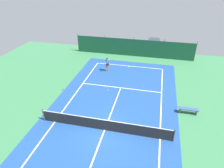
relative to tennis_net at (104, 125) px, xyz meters
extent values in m
plane|color=#387A4C|center=(0.00, 0.00, -0.51)|extent=(36.00, 36.00, 0.00)
cube|color=#1E478C|center=(0.00, 0.00, -0.51)|extent=(11.02, 26.60, 0.01)
cube|color=white|center=(0.00, 11.90, -0.50)|extent=(8.22, 0.10, 0.01)
cube|color=white|center=(-4.11, 0.00, -0.50)|extent=(0.10, 23.80, 0.01)
cube|color=white|center=(4.11, 0.00, -0.50)|extent=(0.10, 23.80, 0.01)
cube|color=white|center=(0.00, 6.40, -0.50)|extent=(8.22, 0.10, 0.01)
cube|color=white|center=(0.00, 0.00, -0.50)|extent=(0.10, 12.80, 0.01)
cube|color=white|center=(0.00, 11.75, -0.50)|extent=(0.10, 0.30, 0.01)
cube|color=black|center=(0.00, 0.00, -0.04)|extent=(9.92, 0.03, 0.95)
cube|color=white|center=(0.00, 0.00, 0.46)|extent=(9.92, 0.04, 0.05)
cylinder|color=#47474C|center=(-5.01, 0.00, 0.04)|extent=(0.10, 0.10, 1.10)
cylinder|color=#47474C|center=(5.01, 0.00, 0.04)|extent=(0.10, 0.10, 1.10)
cube|color=#14472D|center=(0.00, 15.42, 0.69)|extent=(16.22, 0.06, 2.40)
cylinder|color=#595B60|center=(-8.11, 15.48, 0.84)|extent=(0.08, 0.08, 2.70)
cylinder|color=#595B60|center=(-4.05, 15.48, 0.84)|extent=(0.08, 0.08, 2.70)
cylinder|color=#595B60|center=(0.00, 15.48, 0.84)|extent=(0.08, 0.08, 2.70)
cylinder|color=#595B60|center=(4.05, 15.48, 0.84)|extent=(0.08, 0.08, 2.70)
cylinder|color=#595B60|center=(8.11, 15.48, 0.84)|extent=(0.08, 0.08, 2.70)
cube|color=#234C1E|center=(0.00, 16.02, 0.04)|extent=(14.60, 0.70, 1.10)
cylinder|color=#9E7051|center=(-2.24, 9.94, -0.10)|extent=(0.12, 0.12, 0.82)
cylinder|color=#9E7051|center=(-2.42, 9.85, -0.10)|extent=(0.12, 0.12, 0.82)
cylinder|color=black|center=(-2.33, 9.89, 0.39)|extent=(0.40, 0.40, 0.22)
cube|color=#2D6BB7|center=(-2.33, 9.89, 0.59)|extent=(0.41, 0.34, 0.56)
sphere|color=#9E7051|center=(-2.33, 9.89, 1.02)|extent=(0.22, 0.22, 0.22)
cylinder|color=black|center=(-2.33, 9.89, 1.11)|extent=(0.23, 0.23, 0.04)
cylinder|color=#9E7051|center=(-2.12, 10.00, 0.62)|extent=(0.09, 0.09, 0.58)
cylinder|color=#9E7051|center=(-2.48, 9.68, 0.62)|extent=(0.32, 0.51, 0.41)
cylinder|color=black|center=(-2.38, 9.39, 0.51)|extent=(0.15, 0.26, 0.13)
torus|color=teal|center=(-2.38, 9.39, 0.73)|extent=(0.33, 0.25, 0.29)
sphere|color=#CCDB33|center=(2.26, 7.26, -0.48)|extent=(0.07, 0.07, 0.07)
sphere|color=#CCDB33|center=(-1.18, 5.68, -0.48)|extent=(0.07, 0.07, 0.07)
cube|color=navy|center=(2.67, 18.36, 0.21)|extent=(2.00, 4.28, 0.80)
cube|color=#2D333D|center=(2.67, 18.36, 0.89)|extent=(1.62, 1.96, 0.56)
cylinder|color=black|center=(1.71, 19.62, -0.19)|extent=(0.25, 0.65, 0.64)
cylinder|color=black|center=(3.51, 19.70, -0.19)|extent=(0.25, 0.65, 0.64)
cylinder|color=black|center=(1.83, 17.02, -0.19)|extent=(0.25, 0.65, 0.64)
cylinder|color=black|center=(3.63, 17.10, -0.19)|extent=(0.25, 0.65, 0.64)
cube|color=#335184|center=(6.31, 3.57, -0.06)|extent=(1.60, 0.40, 0.08)
cube|color=#4C4C51|center=(5.66, 3.57, -0.29)|extent=(0.08, 0.36, 0.45)
cube|color=#4C4C51|center=(6.96, 3.57, -0.29)|extent=(0.08, 0.36, 0.45)
cylinder|color=#D84C38|center=(-5.55, 4.62, -0.39)|extent=(0.08, 0.08, 0.24)
camera|label=1|loc=(3.15, -11.00, 10.05)|focal=32.12mm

